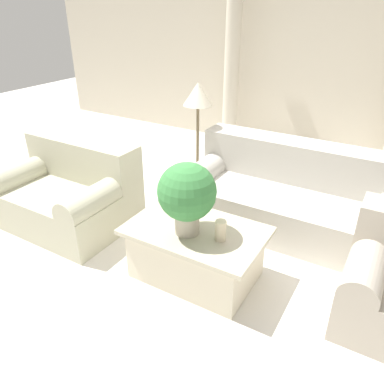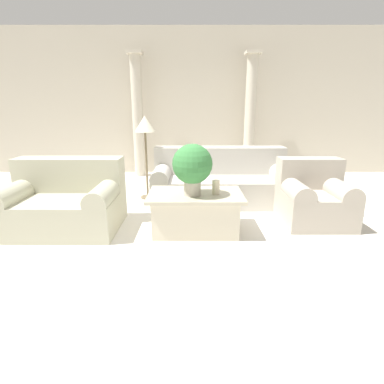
# 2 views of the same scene
# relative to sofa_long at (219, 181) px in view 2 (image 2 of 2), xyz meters

# --- Properties ---
(ground_plane) EXTENTS (16.00, 16.00, 0.00)m
(ground_plane) POSITION_rel_sofa_long_xyz_m (-0.51, -0.73, -0.34)
(ground_plane) COLOR silver
(wall_back) EXTENTS (10.00, 0.06, 3.20)m
(wall_back) POSITION_rel_sofa_long_xyz_m (-0.51, 2.32, 1.26)
(wall_back) COLOR beige
(wall_back) RESTS_ON ground_plane
(sofa_long) EXTENTS (2.18, 1.00, 0.86)m
(sofa_long) POSITION_rel_sofa_long_xyz_m (0.00, 0.00, 0.00)
(sofa_long) COLOR #B7B2A8
(sofa_long) RESTS_ON ground_plane
(loveseat) EXTENTS (1.39, 1.00, 0.86)m
(loveseat) POSITION_rel_sofa_long_xyz_m (-2.10, -1.13, 0.01)
(loveseat) COLOR #B8B59B
(loveseat) RESTS_ON ground_plane
(coffee_table) EXTENTS (1.15, 0.74, 0.49)m
(coffee_table) POSITION_rel_sofa_long_xyz_m (-0.42, -1.27, -0.09)
(coffee_table) COLOR beige
(coffee_table) RESTS_ON ground_plane
(potted_plant) EXTENTS (0.47, 0.47, 0.61)m
(potted_plant) POSITION_rel_sofa_long_xyz_m (-0.46, -1.35, 0.50)
(potted_plant) COLOR #B2A893
(potted_plant) RESTS_ON coffee_table
(pillar_candle) EXTENTS (0.09, 0.09, 0.17)m
(pillar_candle) POSITION_rel_sofa_long_xyz_m (-0.18, -1.30, 0.23)
(pillar_candle) COLOR beige
(pillar_candle) RESTS_ON coffee_table
(floor_lamp) EXTENTS (0.34, 0.34, 1.38)m
(floor_lamp) POSITION_rel_sofa_long_xyz_m (-1.23, 0.15, 0.81)
(floor_lamp) COLOR brown
(floor_lamp) RESTS_ON ground_plane
(column_left) EXTENTS (0.33, 0.33, 2.63)m
(column_left) POSITION_rel_sofa_long_xyz_m (-1.65, 1.94, 1.00)
(column_left) COLOR beige
(column_left) RESTS_ON ground_plane
(column_right) EXTENTS (0.33, 0.33, 2.63)m
(column_right) POSITION_rel_sofa_long_xyz_m (0.80, 1.94, 1.00)
(column_right) COLOR beige
(column_right) RESTS_ON ground_plane
(armchair) EXTENTS (0.85, 0.87, 0.83)m
(armchair) POSITION_rel_sofa_long_xyz_m (1.17, -0.92, 0.00)
(armchair) COLOR #ADA393
(armchair) RESTS_ON ground_plane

